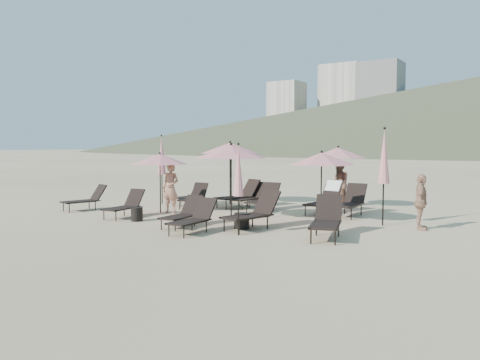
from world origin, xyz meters
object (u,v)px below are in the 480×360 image
Objects in this scene: lounger_7 at (194,196)px; side_table_1 at (242,221)px; umbrella_open_1 at (231,152)px; umbrella_open_4 at (338,153)px; lounger_2 at (183,213)px; lounger_8 at (239,194)px; umbrella_open_0 at (160,159)px; umbrella_open_2 at (322,159)px; lounger_1 at (125,205)px; umbrella_closed_0 at (238,171)px; lounger_11 at (351,201)px; lounger_3 at (194,217)px; lounger_9 at (264,198)px; beachgoer_c at (421,202)px; lounger_0 at (86,199)px; lounger_6 at (190,195)px; umbrella_open_3 at (230,148)px; lounger_12 at (249,196)px; side_table_0 at (137,214)px; beachgoer_a at (171,188)px; lounger_4 at (253,212)px; beachgoer_b at (339,184)px; umbrella_closed_2 at (162,156)px; lounger_5 at (327,219)px; umbrella_closed_1 at (384,157)px; lounger_10 at (325,198)px.

lounger_7 is 4.92m from side_table_1.
umbrella_open_4 is at bearing 71.50° from umbrella_open_1.
lounger_2 is 4.67m from lounger_8.
umbrella_open_2 reaches higher than umbrella_open_0.
lounger_1 is at bearing -128.48° from umbrella_open_4.
lounger_7 is 5.99m from umbrella_closed_0.
lounger_7 is at bearing 140.13° from umbrella_closed_0.
lounger_11 is at bearing 48.81° from umbrella_open_1.
umbrella_closed_0 reaches higher than lounger_3.
lounger_11 is (2.98, 0.54, 0.03)m from lounger_9.
beachgoer_c reaches higher than lounger_8.
lounger_0 is at bearing 166.05° from lounger_2.
lounger_6 is at bearing 128.05° from lounger_7.
umbrella_open_3 reaches higher than beachgoer_c.
side_table_0 is (-1.12, -4.61, -0.22)m from lounger_12.
beachgoer_a is (-5.34, -2.81, 0.38)m from lounger_11.
lounger_4 is 5.13m from lounger_7.
lounger_3 is 3.65× the size of side_table_0.
umbrella_open_4 is at bearing 35.88° from lounger_12.
beachgoer_b is (4.50, 4.97, -0.97)m from umbrella_open_0.
beachgoer_a is at bearing 153.23° from umbrella_closed_0.
umbrella_open_3 reaches higher than side_table_0.
umbrella_open_2 is (5.46, -0.81, 1.50)m from lounger_7.
lounger_9 is 4.71m from umbrella_closed_2.
lounger_1 is at bearing -175.16° from side_table_1.
lounger_5 is at bearing -15.11° from umbrella_open_1.
lounger_5 is 4.35× the size of side_table_1.
beachgoer_c is (3.68, 3.43, -0.88)m from umbrella_closed_0.
lounger_0 reaches higher than side_table_1.
lounger_1 is 0.76× the size of umbrella_open_0.
umbrella_open_4 is 0.82× the size of umbrella_closed_1.
umbrella_open_1 reaches higher than beachgoer_b.
lounger_5 is at bearing -36.59° from umbrella_open_3.
umbrella_closed_1 reaches higher than umbrella_open_0.
lounger_5 is at bearing -3.92° from lounger_1.
lounger_12 is at bearing 122.84° from lounger_5.
umbrella_closed_0 reaches higher than lounger_4.
beachgoer_b is (3.08, 2.21, 0.40)m from lounger_8.
lounger_10 is at bearing 34.85° from lounger_1.
side_table_1 is (-3.11, -2.65, -1.75)m from umbrella_closed_1.
beachgoer_b reaches higher than lounger_2.
lounger_7 is at bearing 57.69° from lounger_0.
umbrella_open_3 is at bearing 171.81° from lounger_11.
lounger_1 is 0.68× the size of umbrella_open_4.
lounger_9 is 1.03m from lounger_12.
lounger_3 is at bearing -40.02° from umbrella_closed_2.
lounger_10 is 1.17× the size of beachgoer_c.
beachgoer_a reaches higher than lounger_0.
lounger_1 is 0.84× the size of lounger_4.
lounger_8 is at bearing 62.78° from umbrella_open_0.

